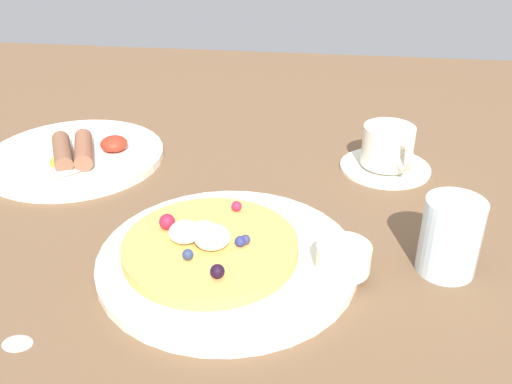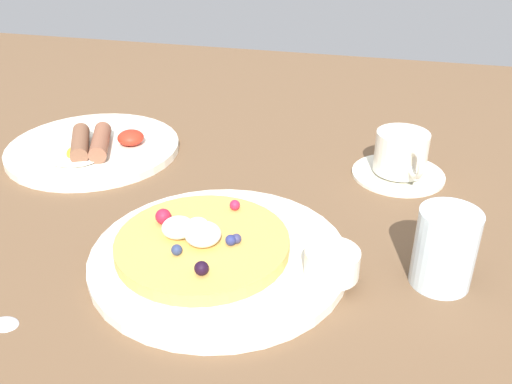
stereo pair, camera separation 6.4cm
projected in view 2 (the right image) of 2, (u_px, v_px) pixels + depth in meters
The scene contains 9 objects.
ground_plane at pixel (196, 241), 67.94cm from camera, with size 195.89×159.71×3.00cm, color brown.
pancake_plate at pixel (219, 256), 61.70cm from camera, with size 28.22×28.22×1.18cm, color white.
pancake_with_berries at pixel (201, 242), 61.30cm from camera, with size 19.06×19.06×3.82cm.
syrup_ramekin at pixel (332, 263), 57.26cm from camera, with size 5.65×5.65×2.88cm.
breakfast_plate at pixel (94, 148), 86.19cm from camera, with size 25.93×25.93×1.21cm, color white.
fried_breakfast at pixel (95, 144), 83.47cm from camera, with size 11.65×12.09×2.74cm.
coffee_saucer at pixel (398, 173), 79.40cm from camera, with size 12.89×12.89×0.89cm, color white.
coffee_cup at pixel (402, 152), 77.60cm from camera, with size 7.25×9.81×5.66cm.
water_glass at pixel (445, 248), 56.76cm from camera, with size 6.20×6.20×8.44cm, color silver.
Camera 2 is at (20.47, -52.95, 36.98)cm, focal length 39.55 mm.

